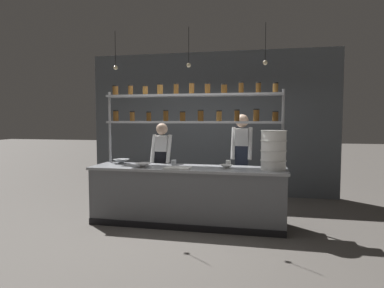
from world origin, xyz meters
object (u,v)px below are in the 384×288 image
at_px(serving_cup_front, 228,164).
at_px(cutting_board, 178,168).
at_px(chef_left, 162,162).
at_px(container_stack, 274,150).
at_px(chef_center, 242,157).
at_px(prep_bowl_center_back, 121,161).
at_px(spice_shelf_unit, 192,111).
at_px(prep_bowl_near_left, 226,167).
at_px(serving_cup_by_board, 174,163).
at_px(prep_bowl_center_front, 143,165).

bearing_deg(serving_cup_front, cutting_board, -151.90).
relative_size(chef_left, container_stack, 2.69).
height_order(chef_left, chef_center, chef_center).
bearing_deg(prep_bowl_center_back, cutting_board, -19.83).
bearing_deg(spice_shelf_unit, container_stack, -14.71).
xyz_separation_m(cutting_board, serving_cup_front, (0.74, 0.39, 0.04)).
bearing_deg(prep_bowl_center_back, chef_center, 14.63).
bearing_deg(container_stack, chef_center, 125.39).
bearing_deg(container_stack, cutting_board, -172.30).
height_order(prep_bowl_near_left, serving_cup_front, serving_cup_front).
xyz_separation_m(chef_left, container_stack, (1.92, -0.57, 0.30)).
distance_m(spice_shelf_unit, prep_bowl_center_back, 1.49).
relative_size(chef_center, serving_cup_front, 17.09).
distance_m(container_stack, prep_bowl_center_back, 2.56).
bearing_deg(serving_cup_by_board, chef_center, 25.78).
distance_m(chef_center, serving_cup_by_board, 1.21).
xyz_separation_m(spice_shelf_unit, prep_bowl_center_back, (-1.21, -0.15, -0.87)).
relative_size(prep_bowl_near_left, serving_cup_front, 2.07).
distance_m(spice_shelf_unit, prep_bowl_center_front, 1.21).
xyz_separation_m(spice_shelf_unit, prep_bowl_center_front, (-0.67, -0.51, -0.87)).
relative_size(prep_bowl_center_front, serving_cup_front, 2.49).
bearing_deg(serving_cup_by_board, prep_bowl_near_left, -13.01).
height_order(container_stack, serving_cup_front, container_stack).
bearing_deg(chef_center, serving_cup_front, -108.01).
relative_size(chef_center, prep_bowl_center_front, 6.87).
height_order(chef_center, prep_bowl_near_left, chef_center).
distance_m(chef_left, serving_cup_by_board, 0.48).
relative_size(prep_bowl_near_left, prep_bowl_center_front, 0.83).
bearing_deg(serving_cup_front, serving_cup_by_board, 179.57).
bearing_deg(chef_left, spice_shelf_unit, -19.91).
bearing_deg(cutting_board, spice_shelf_unit, 79.54).
xyz_separation_m(spice_shelf_unit, serving_cup_front, (0.64, -0.15, -0.85)).
xyz_separation_m(prep_bowl_near_left, prep_bowl_center_front, (-1.30, -0.15, 0.01)).
height_order(chef_left, prep_bowl_center_front, chef_left).
relative_size(prep_bowl_center_front, serving_cup_by_board, 2.93).
relative_size(spice_shelf_unit, prep_bowl_center_front, 11.67).
bearing_deg(prep_bowl_center_front, prep_bowl_center_back, 145.90).
relative_size(chef_left, prep_bowl_center_front, 6.26).
bearing_deg(prep_bowl_center_back, prep_bowl_center_front, -34.10).
xyz_separation_m(prep_bowl_near_left, serving_cup_front, (0.01, 0.20, 0.02)).
distance_m(container_stack, serving_cup_by_board, 1.64).
xyz_separation_m(chef_center, cutting_board, (-0.92, -0.93, -0.10)).
bearing_deg(cutting_board, serving_cup_by_board, 113.47).
height_order(spice_shelf_unit, prep_bowl_near_left, spice_shelf_unit).
xyz_separation_m(prep_bowl_near_left, serving_cup_by_board, (-0.90, 0.21, 0.01)).
bearing_deg(spice_shelf_unit, serving_cup_by_board, -152.32).
bearing_deg(serving_cup_by_board, cutting_board, -66.53).
bearing_deg(serving_cup_front, prep_bowl_near_left, -93.01).
bearing_deg(container_stack, serving_cup_by_board, 172.69).
relative_size(spice_shelf_unit, serving_cup_front, 29.05).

